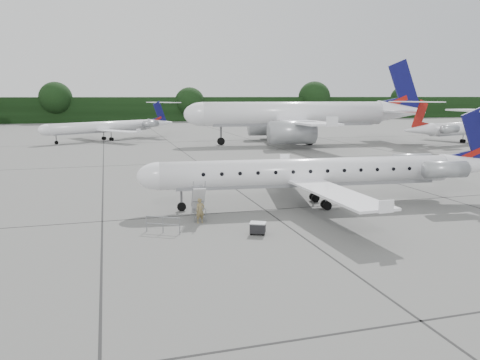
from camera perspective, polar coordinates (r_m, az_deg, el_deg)
name	(u,v)px	position (r m, az deg, el deg)	size (l,w,h in m)	color
ground	(365,215)	(34.75, 15.03, -4.13)	(320.00, 320.00, 0.00)	slate
treeline	(160,109)	(159.81, -9.73, 8.50)	(260.00, 4.00, 8.00)	black
main_regional_jet	(308,159)	(36.01, 8.34, 2.60)	(28.80, 20.73, 7.38)	white
airstair	(198,202)	(32.56, -5.09, -2.67)	(0.85, 2.30, 2.31)	white
passenger	(200,211)	(31.38, -4.87, -3.76)	(0.61, 0.40, 1.68)	olive
safety_railing	(163,225)	(29.56, -9.38, -5.42)	(2.20, 0.08, 1.00)	gray
baggage_cart	(258,228)	(28.89, 2.18, -5.86)	(0.92, 0.75, 0.80)	black
bg_narrowbody	(294,102)	(83.55, 6.56, 9.44)	(40.99, 29.51, 14.72)	white
bg_regional_left	(102,122)	(92.66, -16.46, 6.85)	(27.59, 19.86, 7.24)	white
bg_regional_right	(475,122)	(93.86, 26.75, 6.36)	(29.26, 21.07, 7.68)	white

